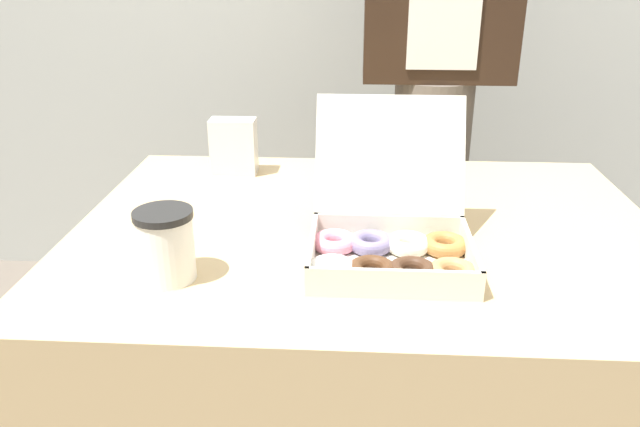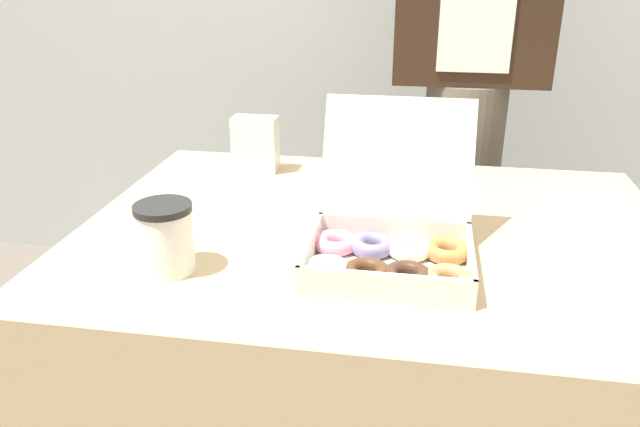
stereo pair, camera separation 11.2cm
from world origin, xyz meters
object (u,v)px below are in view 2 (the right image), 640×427
object	(u,v)px
donut_box	(390,244)
person_customer	(468,81)
coffee_cup	(166,238)
napkin_holder	(256,144)

from	to	relation	value
donut_box	person_customer	xyz separation A→B (m)	(0.17, 0.87, 0.13)
coffee_cup	napkin_holder	world-z (taller)	napkin_holder
donut_box	napkin_holder	world-z (taller)	donut_box
donut_box	napkin_holder	xyz separation A→B (m)	(-0.37, 0.47, 0.03)
donut_box	coffee_cup	xyz separation A→B (m)	(-0.38, -0.09, 0.02)
napkin_holder	person_customer	world-z (taller)	person_customer
coffee_cup	napkin_holder	size ratio (longest dim) A/B	0.90
coffee_cup	napkin_holder	distance (m)	0.56
donut_box	coffee_cup	world-z (taller)	donut_box
person_customer	coffee_cup	bearing A→B (deg)	-119.95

